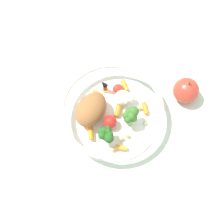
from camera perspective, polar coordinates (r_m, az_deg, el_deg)
The scene contains 3 objects.
ground_plane at distance 0.78m, azimuth 0.66°, elevation -1.68°, with size 2.40×2.40×0.00m, color silver.
food_container at distance 0.75m, azimuth -0.51°, elevation 0.12°, with size 0.25×0.25×0.07m.
loose_apple at distance 0.80m, azimuth 13.49°, elevation 3.87°, with size 0.07×0.07×0.08m.
Camera 1 is at (0.06, -0.28, 0.73)m, focal length 49.56 mm.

